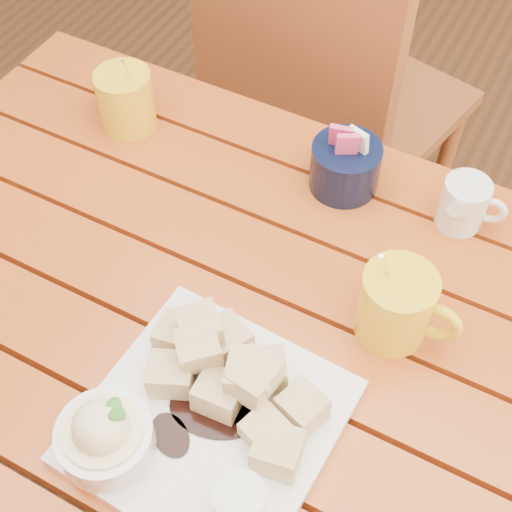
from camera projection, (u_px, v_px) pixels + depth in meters
The scene contains 7 objects.
table at pixel (243, 366), 1.00m from camera, with size 1.20×0.79×0.75m.
dessert_plate at pixel (191, 416), 0.80m from camera, with size 0.29×0.29×0.11m.
coffee_mug_left at pixel (124, 98), 1.11m from camera, with size 0.12×0.09×0.15m.
coffee_mug_right at pixel (398, 305), 0.87m from camera, with size 0.13×0.09×0.15m.
cream_pitcher at pixel (465, 204), 0.99m from camera, with size 0.09×0.08×0.08m.
sugar_caddy at pixel (345, 166), 1.04m from camera, with size 0.10×0.10×0.11m.
chair_far at pixel (320, 102), 1.50m from camera, with size 0.54×0.54×0.97m.
Camera 1 is at (0.24, -0.42, 1.53)m, focal length 50.00 mm.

